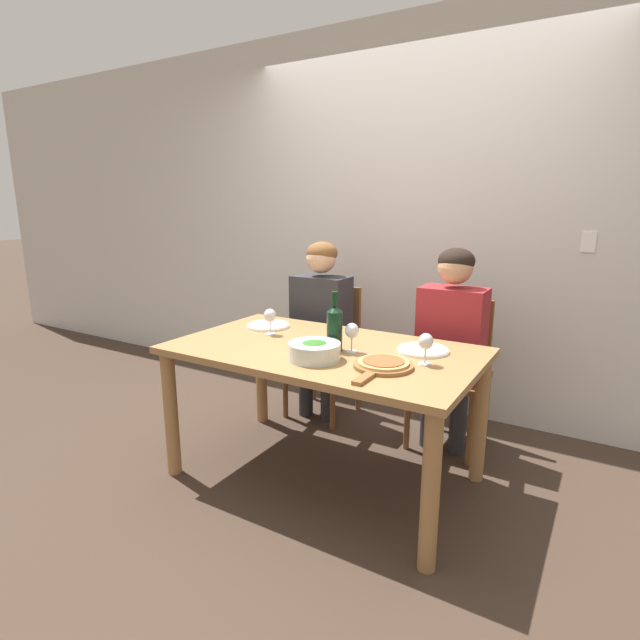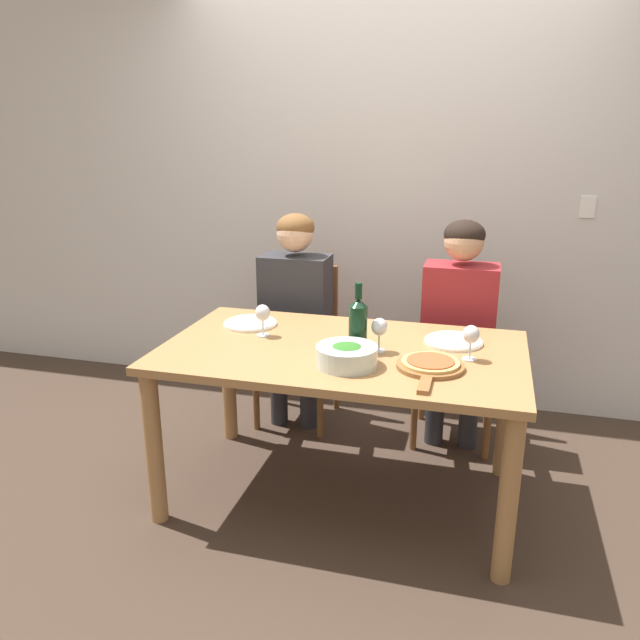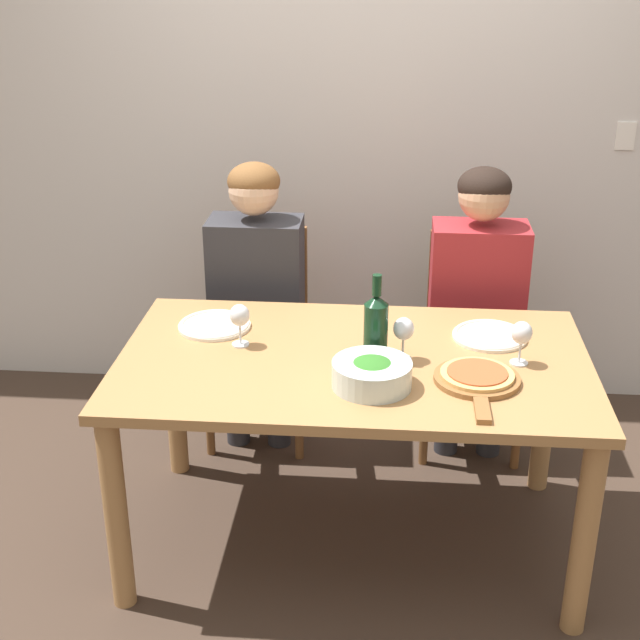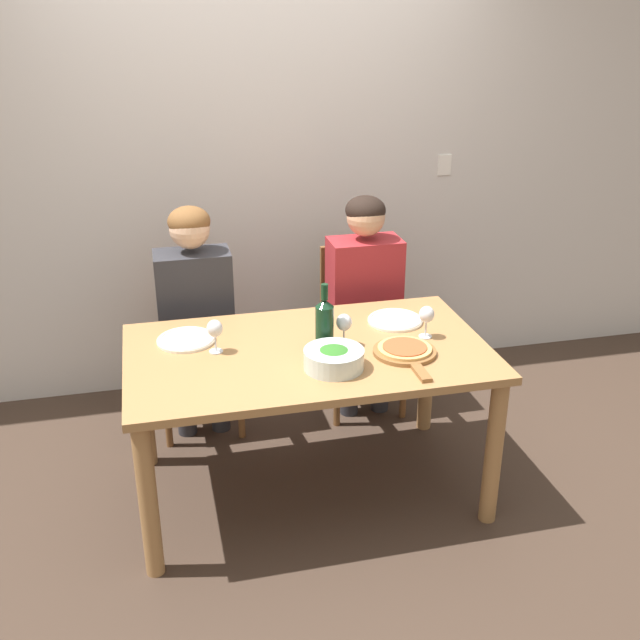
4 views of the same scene
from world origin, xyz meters
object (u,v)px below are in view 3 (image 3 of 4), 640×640
object	(u,v)px
pizza_on_board	(477,378)
wine_glass_centre	(404,331)
wine_bottle	(376,326)
person_woman	(256,281)
broccoli_bowl	(372,374)
wine_glass_left	(240,317)
chair_right	(471,333)
chair_left	(261,325)
person_man	(478,288)
dinner_plate_right	(490,336)
wine_glass_right	(522,335)
dinner_plate_left	(214,325)

from	to	relation	value
pizza_on_board	wine_glass_centre	bearing A→B (deg)	147.32
wine_bottle	person_woman	bearing A→B (deg)	125.98
broccoli_bowl	wine_glass_left	distance (m)	0.54
chair_right	broccoli_bowl	distance (m)	1.11
chair_left	person_man	xyz separation A→B (m)	(0.90, -0.11, 0.25)
dinner_plate_right	wine_glass_right	bearing A→B (deg)	-68.49
person_woman	person_man	xyz separation A→B (m)	(0.90, 0.00, 0.00)
chair_left	broccoli_bowl	size ratio (longest dim) A/B	3.57
broccoli_bowl	dinner_plate_right	xyz separation A→B (m)	(0.40, 0.40, -0.03)
person_woman	broccoli_bowl	size ratio (longest dim) A/B	4.86
person_woman	person_man	bearing A→B (deg)	0.00
wine_glass_left	wine_glass_centre	size ratio (longest dim) A/B	1.00
broccoli_bowl	wine_glass_centre	xyz separation A→B (m)	(0.10, 0.20, 0.06)
person_man	pizza_on_board	size ratio (longest dim) A/B	2.96
broccoli_bowl	wine_glass_left	size ratio (longest dim) A/B	1.67
wine_glass_left	broccoli_bowl	bearing A→B (deg)	-30.00
wine_bottle	broccoli_bowl	distance (m)	0.20
broccoli_bowl	wine_glass_centre	distance (m)	0.23
person_woman	wine_glass_left	bearing A→B (deg)	-86.22
chair_left	dinner_plate_left	bearing A→B (deg)	-97.55
chair_right	person_woman	distance (m)	0.94
chair_left	wine_glass_centre	distance (m)	1.05
wine_glass_right	dinner_plate_right	bearing A→B (deg)	111.51
wine_bottle	pizza_on_board	xyz separation A→B (m)	(0.33, -0.13, -0.11)
broccoli_bowl	wine_glass_centre	size ratio (longest dim) A/B	1.67
pizza_on_board	wine_glass_left	xyz separation A→B (m)	(-0.79, 0.21, 0.09)
dinner_plate_left	chair_right	bearing A→B (deg)	30.97
wine_bottle	wine_glass_left	bearing A→B (deg)	170.24
person_woman	dinner_plate_left	xyz separation A→B (m)	(-0.08, -0.48, 0.01)
wine_bottle	pizza_on_board	world-z (taller)	wine_bottle
person_man	pizza_on_board	distance (m)	0.84
dinner_plate_left	dinner_plate_right	world-z (taller)	same
broccoli_bowl	pizza_on_board	world-z (taller)	broccoli_bowl
broccoli_bowl	dinner_plate_left	world-z (taller)	broccoli_bowl
person_man	dinner_plate_right	size ratio (longest dim) A/B	4.70
chair_left	chair_right	world-z (taller)	same
person_man	dinner_plate_left	distance (m)	1.09
dinner_plate_left	dinner_plate_right	xyz separation A→B (m)	(0.98, -0.01, 0.00)
wine_bottle	pizza_on_board	size ratio (longest dim) A/B	0.73
person_woman	wine_glass_right	size ratio (longest dim) A/B	8.12
person_woman	wine_glass_left	world-z (taller)	person_woman
dinner_plate_right	wine_glass_centre	bearing A→B (deg)	-147.58
wine_glass_right	wine_glass_centre	bearing A→B (deg)	179.41
person_man	broccoli_bowl	xyz separation A→B (m)	(-0.40, -0.89, 0.05)
person_woman	person_man	world-z (taller)	same
person_woman	pizza_on_board	bearing A→B (deg)	-44.96
person_man	wine_glass_left	bearing A→B (deg)	-144.29
person_man	dinner_plate_right	distance (m)	0.49
wine_glass_right	person_man	bearing A→B (deg)	96.78
chair_right	wine_glass_left	distance (m)	1.18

